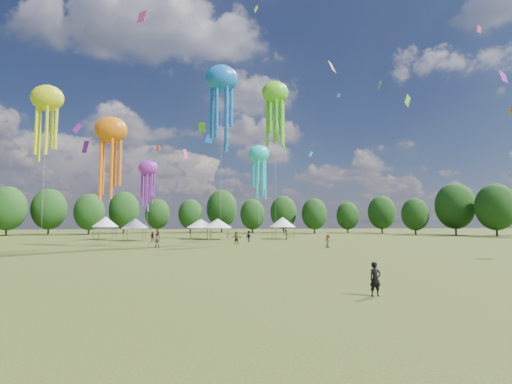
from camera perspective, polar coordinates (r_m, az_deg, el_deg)
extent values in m
plane|color=#384416|center=(17.29, -4.69, -15.97)|extent=(300.00, 300.00, 0.00)
imported|color=black|center=(18.17, 18.01, -12.72)|extent=(0.60, 0.42, 1.55)
imported|color=gray|center=(50.32, -15.15, -7.24)|extent=(0.97, 0.79, 1.88)
imported|color=gray|center=(67.50, -1.04, -6.78)|extent=(0.77, 0.93, 1.63)
imported|color=gray|center=(71.09, 4.64, -6.57)|extent=(0.97, 1.08, 1.84)
imported|color=gray|center=(61.81, -1.11, -6.90)|extent=(1.35, 1.23, 1.82)
imported|color=gray|center=(65.17, -15.79, -6.70)|extent=(1.00, 0.56, 1.61)
imported|color=gray|center=(55.31, -3.05, -7.14)|extent=(1.75, 0.61, 1.86)
imported|color=gray|center=(64.77, -14.92, -6.69)|extent=(0.73, 0.74, 1.72)
imported|color=gray|center=(49.48, 11.10, -7.49)|extent=(0.90, 0.97, 1.66)
cylinder|color=#47474C|center=(75.55, -23.91, -5.91)|extent=(0.08, 0.08, 2.29)
cylinder|color=#47474C|center=(78.79, -23.25, -5.86)|extent=(0.08, 0.08, 2.29)
cylinder|color=#47474C|center=(74.73, -21.41, -6.00)|extent=(0.08, 0.08, 2.29)
cylinder|color=#47474C|center=(78.00, -20.85, -5.95)|extent=(0.08, 0.08, 2.29)
cube|color=white|center=(76.72, -22.33, -5.04)|extent=(3.76, 3.76, 0.10)
cone|color=white|center=(76.72, -22.30, -4.27)|extent=(4.88, 4.88, 1.96)
cylinder|color=#47474C|center=(68.06, -19.88, -6.30)|extent=(0.08, 0.08, 2.11)
cylinder|color=#47474C|center=(71.24, -19.35, -6.22)|extent=(0.08, 0.08, 2.11)
cylinder|color=#47474C|center=(67.48, -17.16, -6.38)|extent=(0.08, 0.08, 2.11)
cylinder|color=#47474C|center=(70.69, -16.75, -6.30)|extent=(0.08, 0.08, 2.11)
cube|color=white|center=(69.32, -18.26, -5.39)|extent=(3.65, 3.65, 0.10)
cone|color=white|center=(69.31, -18.24, -4.60)|extent=(4.74, 4.74, 1.80)
cylinder|color=#47474C|center=(71.32, -10.17, -6.42)|extent=(0.08, 0.08, 2.07)
cylinder|color=#47474C|center=(75.24, -10.07, -6.32)|extent=(0.08, 0.08, 2.07)
cylinder|color=#47474C|center=(71.30, -7.00, -6.45)|extent=(0.08, 0.08, 2.07)
cylinder|color=#47474C|center=(75.22, -7.06, -6.35)|extent=(0.08, 0.08, 2.07)
cube|color=white|center=(73.21, -8.57, -5.54)|extent=(4.32, 4.32, 0.10)
cone|color=white|center=(73.20, -8.56, -4.80)|extent=(5.62, 5.62, 1.78)
cylinder|color=#47474C|center=(68.73, -7.56, -6.51)|extent=(0.08, 0.08, 2.09)
cylinder|color=#47474C|center=(72.63, -7.60, -6.41)|extent=(0.08, 0.08, 2.09)
cylinder|color=#47474C|center=(68.89, -4.30, -6.54)|extent=(0.08, 0.08, 2.09)
cylinder|color=#47474C|center=(72.78, -4.51, -6.43)|extent=(0.08, 0.08, 2.09)
cube|color=white|center=(70.70, -5.99, -5.59)|extent=(4.30, 4.30, 0.10)
cone|color=white|center=(70.69, -5.98, -4.82)|extent=(5.59, 5.59, 1.79)
cylinder|color=#47474C|center=(70.36, 3.04, -6.44)|extent=(0.08, 0.08, 2.24)
cylinder|color=#47474C|center=(73.83, 2.50, -6.35)|extent=(0.08, 0.08, 2.24)
cylinder|color=#47474C|center=(71.14, 5.85, -6.40)|extent=(0.08, 0.08, 2.24)
cylinder|color=#47474C|center=(74.57, 5.19, -6.32)|extent=(0.08, 0.08, 2.24)
cube|color=white|center=(72.43, 4.14, -5.46)|extent=(3.94, 3.94, 0.10)
cone|color=white|center=(72.42, 4.13, -4.66)|extent=(5.12, 5.12, 1.92)
ellipsoid|color=orange|center=(54.30, -21.55, 8.94)|extent=(4.27, 2.99, 3.63)
cylinder|color=beige|center=(53.06, -21.80, 0.60)|extent=(0.03, 0.03, 15.81)
ellipsoid|color=blue|center=(61.82, -5.34, 17.09)|extent=(5.21, 3.65, 4.43)
cylinder|color=beige|center=(58.27, -5.43, 5.02)|extent=(0.03, 0.03, 26.22)
ellipsoid|color=#1ADDE2|center=(56.81, 0.47, 5.94)|extent=(3.17, 2.22, 2.70)
cylinder|color=beige|center=(55.97, 0.47, -1.01)|extent=(0.03, 0.03, 13.79)
ellipsoid|color=#E3F018|center=(65.85, -29.62, 12.54)|extent=(4.71, 3.30, 4.01)
cylinder|color=beige|center=(63.59, -30.02, 2.95)|extent=(0.03, 0.03, 22.13)
ellipsoid|color=purple|center=(51.33, -16.35, 3.60)|extent=(2.60, 1.82, 2.21)
cylinder|color=beige|center=(50.87, -16.48, -2.30)|extent=(0.03, 0.03, 10.55)
ellipsoid|color=#69E225|center=(70.70, 2.99, 15.14)|extent=(5.00, 3.50, 4.25)
cylinder|color=beige|center=(67.34, 3.03, 4.15)|extent=(0.03, 0.03, 27.26)
cube|color=#E3F018|center=(60.57, 0.02, 26.53)|extent=(0.63, 0.68, 0.82)
cube|color=#69E225|center=(88.72, -8.43, 9.90)|extent=(1.73, 1.71, 2.33)
cube|color=blue|center=(90.47, 12.70, 14.43)|extent=(0.96, 0.23, 1.11)
cube|color=#EE4682|center=(56.49, -10.91, 5.80)|extent=(0.84, 1.08, 1.56)
cube|color=purple|center=(50.71, 33.99, 14.60)|extent=(1.20, 0.89, 1.60)
cube|color=#69E225|center=(64.44, 18.60, 15.38)|extent=(0.55, 1.58, 1.73)
cube|color=#EE4682|center=(68.63, -17.29, 24.51)|extent=(1.86, 1.58, 2.27)
cube|color=purple|center=(79.88, -24.93, 6.37)|extent=(1.80, 1.44, 2.70)
cube|color=orange|center=(67.27, 11.69, 18.48)|extent=(1.65, 1.73, 1.87)
cube|color=#69E225|center=(84.95, 22.46, 12.99)|extent=(2.11, 1.26, 2.69)
cube|color=#1ADDE2|center=(93.61, 8.50, 5.86)|extent=(1.29, 1.00, 1.37)
cube|color=#EE4682|center=(59.21, 31.29, 20.77)|extent=(0.90, 0.28, 1.07)
cube|color=purple|center=(80.46, -25.98, 8.85)|extent=(1.16, 1.60, 1.90)
cube|color=#F73E15|center=(65.47, -15.01, 6.57)|extent=(0.71, 0.98, 1.04)
cube|color=blue|center=(74.90, -7.23, 8.18)|extent=(1.89, 0.78, 2.08)
cylinder|color=#38281C|center=(105.69, -34.25, -4.73)|extent=(0.44, 0.44, 3.36)
ellipsoid|color=#1C4216|center=(105.73, -34.13, -2.11)|extent=(8.40, 8.40, 10.51)
cylinder|color=#38281C|center=(109.81, -29.52, -4.88)|extent=(0.44, 0.44, 3.41)
ellipsoid|color=#1C4216|center=(109.84, -29.42, -2.32)|extent=(8.53, 8.53, 10.66)
cylinder|color=#38281C|center=(106.14, -24.51, -5.18)|extent=(0.44, 0.44, 3.07)
ellipsoid|color=#1C4216|center=(106.15, -24.44, -2.80)|extent=(7.66, 7.66, 9.58)
cylinder|color=#38281C|center=(112.52, -19.84, -5.17)|extent=(0.44, 0.44, 3.43)
ellipsoid|color=#1C4216|center=(112.55, -19.77, -2.66)|extent=(8.58, 8.58, 10.73)
cylinder|color=#38281C|center=(116.69, -15.06, -5.37)|extent=(0.44, 0.44, 2.95)
ellipsoid|color=#1C4216|center=(116.70, -15.02, -3.29)|extent=(7.37, 7.37, 9.21)
cylinder|color=#38281C|center=(112.05, -10.16, -5.51)|extent=(0.44, 0.44, 2.89)
ellipsoid|color=#1C4216|center=(112.05, -10.13, -3.38)|extent=(7.23, 7.23, 9.04)
cylinder|color=#38281C|center=(116.57, -5.34, -5.29)|extent=(0.44, 0.44, 3.84)
ellipsoid|color=#1C4216|center=(116.63, -5.32, -2.58)|extent=(9.60, 9.60, 11.99)
cylinder|color=#38281C|center=(106.33, -0.55, -5.65)|extent=(0.44, 0.44, 2.84)
ellipsoid|color=#1C4216|center=(106.34, -0.55, -3.45)|extent=(7.11, 7.11, 8.89)
cylinder|color=#38281C|center=(110.60, 4.30, -5.51)|extent=(0.44, 0.44, 3.16)
ellipsoid|color=#1C4216|center=(110.62, 4.28, -3.16)|extent=(7.91, 7.91, 9.88)
cylinder|color=#38281C|center=(107.05, 9.05, -5.57)|extent=(0.44, 0.44, 2.88)
ellipsoid|color=#1C4216|center=(107.05, 9.02, -3.36)|extent=(7.21, 7.21, 9.01)
cylinder|color=#38281C|center=(112.55, 14.04, -5.51)|extent=(0.44, 0.44, 2.63)
ellipsoid|color=#1C4216|center=(112.54, 14.01, -3.58)|extent=(6.57, 6.57, 8.22)
cylinder|color=#38281C|center=(113.11, 18.96, -5.27)|extent=(0.44, 0.44, 3.13)
ellipsoid|color=#1C4216|center=(113.13, 18.90, -2.99)|extent=(7.81, 7.81, 9.77)
cylinder|color=#38281C|center=(104.26, 23.51, -5.33)|extent=(0.44, 0.44, 2.72)
ellipsoid|color=#1C4216|center=(104.26, 23.44, -3.18)|extent=(6.80, 6.80, 8.50)
cylinder|color=#38281C|center=(107.11, 28.57, -4.83)|extent=(0.44, 0.44, 3.81)
ellipsoid|color=#1C4216|center=(107.17, 28.46, -1.90)|extent=(9.52, 9.52, 11.90)
cylinder|color=#38281C|center=(102.30, 33.27, -4.76)|extent=(0.44, 0.44, 3.51)
ellipsoid|color=#1C4216|center=(102.34, 33.15, -1.94)|extent=(8.78, 8.78, 10.97)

